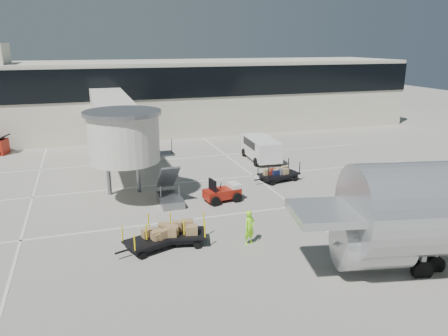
{
  "coord_description": "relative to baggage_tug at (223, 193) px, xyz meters",
  "views": [
    {
      "loc": [
        -6.33,
        -21.31,
        10.04
      ],
      "look_at": [
        2.34,
        5.24,
        2.0
      ],
      "focal_mm": 35.0,
      "sensor_mm": 36.0,
      "label": 1
    }
  ],
  "objects": [
    {
      "name": "ground",
      "position": [
        -2.0,
        -4.42,
        -0.57
      ],
      "size": [
        140.0,
        140.0,
        0.0
      ],
      "primitive_type": "plane",
      "color": "#ACA69A",
      "rests_on": "ground"
    },
    {
      "name": "lane_markings",
      "position": [
        -2.67,
        4.92,
        -0.56
      ],
      "size": [
        40.0,
        30.0,
        0.02
      ],
      "color": "silver",
      "rests_on": "ground"
    },
    {
      "name": "terminal",
      "position": [
        -2.35,
        25.52,
        3.53
      ],
      "size": [
        64.0,
        12.11,
        15.2
      ],
      "color": "beige",
      "rests_on": "ground"
    },
    {
      "name": "jet_bridge",
      "position": [
        -5.97,
        7.85,
        3.71
      ],
      "size": [
        5.7,
        20.4,
        6.03
      ],
      "color": "beige",
      "rests_on": "ground"
    },
    {
      "name": "baggage_tug",
      "position": [
        0.0,
        0.0,
        0.0
      ],
      "size": [
        2.55,
        1.85,
        1.57
      ],
      "rotation": [
        0.0,
        0.0,
        0.16
      ],
      "color": "maroon",
      "rests_on": "ground"
    },
    {
      "name": "suitcase_cart",
      "position": [
        5.35,
        2.78,
        -0.07
      ],
      "size": [
        3.76,
        2.07,
        1.44
      ],
      "rotation": [
        0.0,
        0.0,
        0.21
      ],
      "color": "black",
      "rests_on": "ground"
    },
    {
      "name": "box_cart_near",
      "position": [
        -4.31,
        -5.34,
        0.02
      ],
      "size": [
        3.81,
        2.16,
        1.46
      ],
      "rotation": [
        0.0,
        0.0,
        -0.23
      ],
      "color": "black",
      "rests_on": "ground"
    },
    {
      "name": "box_cart_far",
      "position": [
        -5.53,
        -5.55,
        -0.06
      ],
      "size": [
        3.61,
        2.36,
        1.4
      ],
      "rotation": [
        0.0,
        0.0,
        0.36
      ],
      "color": "black",
      "rests_on": "ground"
    },
    {
      "name": "ground_worker",
      "position": [
        -0.67,
        -6.5,
        0.34
      ],
      "size": [
        0.79,
        0.67,
        1.83
      ],
      "primitive_type": "imported",
      "rotation": [
        0.0,
        0.0,
        0.43
      ],
      "color": "#87EF19",
      "rests_on": "ground"
    },
    {
      "name": "minivan",
      "position": [
        6.38,
        8.93,
        0.6
      ],
      "size": [
        2.55,
        5.3,
        1.96
      ],
      "rotation": [
        0.0,
        0.0,
        -0.06
      ],
      "color": "silver",
      "rests_on": "ground"
    }
  ]
}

